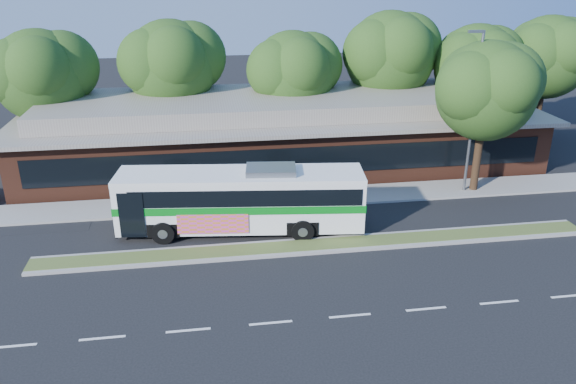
% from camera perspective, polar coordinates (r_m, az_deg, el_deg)
% --- Properties ---
extents(ground, '(120.00, 120.00, 0.00)m').
position_cam_1_polar(ground, '(25.84, 3.52, -6.19)').
color(ground, black).
rests_on(ground, ground).
extents(median_strip, '(26.00, 1.10, 0.15)m').
position_cam_1_polar(median_strip, '(26.32, 3.25, -5.43)').
color(median_strip, '#4A5E27').
rests_on(median_strip, ground).
extents(sidewalk, '(44.00, 2.60, 0.12)m').
position_cam_1_polar(sidewalk, '(31.48, 1.12, -0.61)').
color(sidewalk, gray).
rests_on(sidewalk, ground).
extents(plaza_building, '(33.20, 11.20, 4.45)m').
position_cam_1_polar(plaza_building, '(36.94, -0.59, 6.29)').
color(plaza_building, '#522719').
rests_on(plaza_building, ground).
extents(lamp_post, '(0.93, 0.18, 9.07)m').
position_cam_1_polar(lamp_post, '(32.55, 18.31, 8.03)').
color(lamp_post, slate).
rests_on(lamp_post, ground).
extents(tree_bg_a, '(6.47, 5.80, 8.63)m').
position_cam_1_polar(tree_bg_a, '(39.06, -23.22, 11.05)').
color(tree_bg_a, black).
rests_on(tree_bg_a, ground).
extents(tree_bg_b, '(6.69, 6.00, 9.00)m').
position_cam_1_polar(tree_bg_b, '(38.84, -11.18, 12.75)').
color(tree_bg_b, black).
rests_on(tree_bg_b, ground).
extents(tree_bg_c, '(6.24, 5.60, 8.26)m').
position_cam_1_polar(tree_bg_c, '(38.44, 1.05, 12.22)').
color(tree_bg_c, black).
rests_on(tree_bg_c, ground).
extents(tree_bg_d, '(6.91, 6.20, 9.37)m').
position_cam_1_polar(tree_bg_d, '(41.03, 10.84, 13.65)').
color(tree_bg_d, black).
rests_on(tree_bg_d, ground).
extents(tree_bg_e, '(6.47, 5.80, 8.50)m').
position_cam_1_polar(tree_bg_e, '(42.56, 19.01, 12.24)').
color(tree_bg_e, black).
rests_on(tree_bg_e, ground).
extents(tree_bg_f, '(6.69, 6.00, 8.92)m').
position_cam_1_polar(tree_bg_f, '(46.40, 25.28, 12.49)').
color(tree_bg_f, black).
rests_on(tree_bg_f, ground).
extents(transit_bus, '(12.04, 3.94, 3.32)m').
position_cam_1_polar(transit_bus, '(27.18, -4.70, -0.41)').
color(transit_bus, white).
rests_on(transit_bus, ground).
extents(sidewalk_tree, '(6.06, 5.43, 8.56)m').
position_cam_1_polar(sidewalk_tree, '(32.99, 20.03, 9.90)').
color(sidewalk_tree, black).
rests_on(sidewalk_tree, ground).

